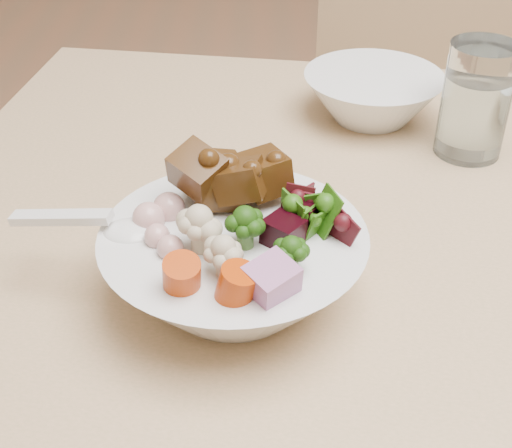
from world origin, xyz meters
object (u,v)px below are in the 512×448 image
Objects in this scene: food_bowl at (236,260)px; side_bowl at (372,97)px; chair_far at (408,134)px; water_glass at (475,105)px.

food_bowl is 1.30× the size of side_bowl.
food_bowl is at bearing -99.66° from chair_far.
chair_far reaches higher than side_bowl.
chair_far is 4.91× the size of side_bowl.
food_bowl is (-0.29, -0.70, 0.26)m from chair_far.
food_bowl is 0.37m from side_bowl.
water_glass reaches higher than food_bowl.
side_bowl is (0.16, 0.34, -0.01)m from food_bowl.
water_glass is 0.75× the size of side_bowl.
side_bowl is (-0.10, 0.09, -0.03)m from water_glass.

